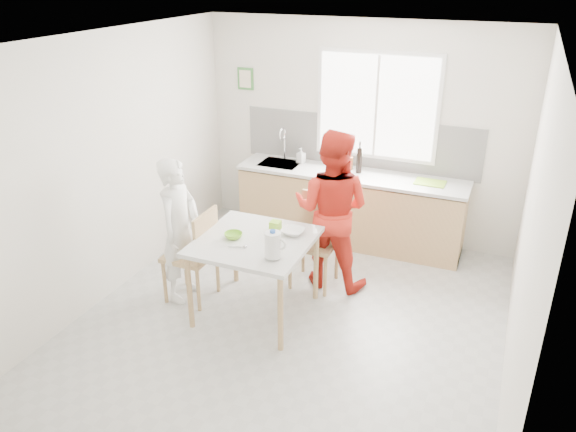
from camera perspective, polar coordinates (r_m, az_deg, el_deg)
name	(u,v)px	position (r m, az deg, el deg)	size (l,w,h in m)	color
ground	(291,321)	(5.70, 0.28, -10.63)	(4.50, 4.50, 0.00)	#B7B7B2
room_shell	(291,165)	(4.94, 0.32, 5.20)	(4.50, 4.50, 4.50)	silver
window	(377,106)	(6.92, 9.02, 10.95)	(1.50, 0.06, 1.30)	white
backsplash	(359,142)	(7.10, 7.22, 7.42)	(3.00, 0.02, 0.65)	white
picture_frame	(245,79)	(7.47, -4.35, 13.73)	(0.22, 0.03, 0.28)	#3F843C
kitchen_counter	(349,210)	(7.11, 6.21, 0.58)	(2.84, 0.64, 1.37)	tan
dining_table	(255,247)	(5.47, -3.41, -3.19)	(1.08, 1.08, 0.83)	silver
chair_left	(196,252)	(5.85, -9.34, -3.59)	(0.47, 0.47, 1.01)	tan
chair_far	(317,235)	(6.11, 2.94, -1.98)	(0.47, 0.47, 1.02)	tan
person_white	(180,230)	(5.84, -10.95, -1.44)	(0.56, 0.37, 1.54)	white
person_red	(332,210)	(5.96, 4.45, 0.63)	(0.85, 0.66, 1.75)	red
bowl_green	(233,236)	(5.46, -5.57, -1.99)	(0.18, 0.18, 0.06)	#7FC82E
bowl_white	(293,232)	(5.51, 0.49, -1.60)	(0.22, 0.22, 0.05)	white
milk_jug	(273,244)	(5.02, -1.51, -2.91)	(0.21, 0.15, 0.26)	white
green_box	(275,225)	(5.60, -1.29, -0.97)	(0.10, 0.10, 0.09)	#92D330
spoon	(237,247)	(5.28, -5.25, -3.13)	(0.01, 0.01, 0.16)	#A5A5AA
cutting_board	(430,183)	(6.76, 14.24, 3.31)	(0.35, 0.25, 0.01)	#89BF2C
wine_bottle_a	(359,160)	(6.90, 7.25, 5.65)	(0.07, 0.07, 0.32)	black
wine_bottle_b	(339,157)	(7.01, 5.20, 5.97)	(0.07, 0.07, 0.30)	black
jar_amber	(350,163)	(7.02, 6.36, 5.34)	(0.06, 0.06, 0.16)	brown
soap_bottle	(301,155)	(7.22, 1.34, 6.18)	(0.09, 0.09, 0.20)	#999999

